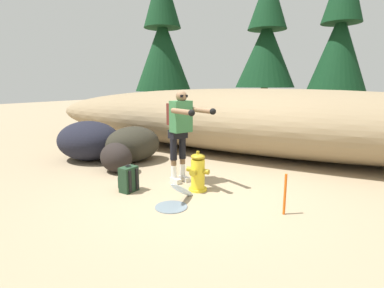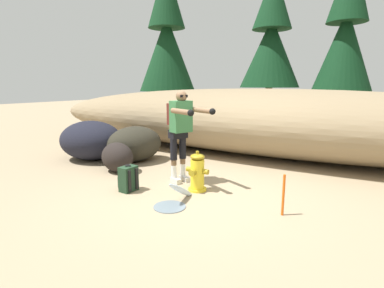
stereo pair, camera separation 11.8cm
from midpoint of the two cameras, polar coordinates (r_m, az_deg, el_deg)
ground_plane at (r=5.22m, az=0.48°, el=-9.43°), size 56.00×56.00×0.04m
dirt_embankment at (r=8.20m, az=12.36°, el=4.26°), size 14.92×3.20×1.73m
fire_hydrant at (r=5.22m, az=0.46°, el=-5.49°), size 0.42×0.37×0.71m
hydrant_water_jet at (r=4.79m, az=-3.04°, el=-9.63°), size 0.49×0.96×0.49m
utility_worker at (r=5.49m, az=-2.82°, el=3.60°), size 1.04×0.77×1.72m
spare_backpack at (r=5.33m, az=-12.65°, el=-6.58°), size 0.30×0.31×0.47m
boulder_large at (r=7.78m, az=-19.47°, el=0.63°), size 1.63×1.41×0.96m
boulder_mid at (r=7.31m, az=-11.66°, el=-0.03°), size 1.41×1.63×0.85m
boulder_small at (r=6.53m, az=-14.77°, el=-2.52°), size 0.94×0.82×0.63m
pine_tree_far_left at (r=13.84m, az=-5.88°, el=19.27°), size 2.47×2.47×6.92m
pine_tree_left at (r=14.78m, az=13.79°, el=18.72°), size 2.70×2.70×6.85m
pine_tree_center at (r=13.92m, az=26.15°, el=18.02°), size 2.37×2.37×7.01m
survey_stake at (r=4.46m, az=16.57°, el=-9.19°), size 0.04×0.04×0.60m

